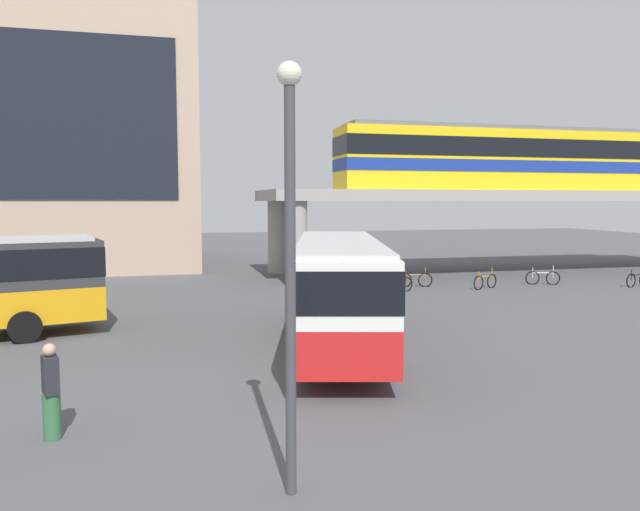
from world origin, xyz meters
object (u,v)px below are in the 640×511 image
at_px(train, 526,159).
at_px(pedestrian_at_kerb, 51,394).
at_px(bus_main, 338,280).
at_px(bicycle_brown, 415,280).
at_px(bicycle_orange, 485,282).
at_px(bicycle_silver, 543,278).
at_px(bicycle_black, 637,280).
at_px(bicycle_red, 397,285).

bearing_deg(train, pedestrian_at_kerb, -137.75).
relative_size(train, bus_main, 2.12).
distance_m(bus_main, bicycle_brown, 13.37).
xyz_separation_m(train, bicycle_orange, (-6.15, -6.21, -6.60)).
bearing_deg(bicycle_silver, bicycle_orange, -170.62).
bearing_deg(bicycle_silver, bus_main, -144.25).
distance_m(bicycle_orange, bicycle_black, 8.04).
distance_m(bicycle_red, bicycle_black, 12.71).
distance_m(bicycle_orange, pedestrian_at_kerb, 23.36).
distance_m(bicycle_silver, bicycle_brown, 6.90).
bearing_deg(train, bus_main, -136.43).
height_order(bicycle_orange, bicycle_black, same).
height_order(bus_main, bicycle_silver, bus_main).
bearing_deg(pedestrian_at_kerb, bicycle_black, 28.86).
bearing_deg(bus_main, bicycle_red, 59.22).
bearing_deg(bicycle_brown, bicycle_orange, -26.12).
distance_m(bus_main, pedestrian_at_kerb, 9.30).
bearing_deg(bicycle_red, bicycle_black, -6.02).
relative_size(train, bicycle_brown, 13.76).
relative_size(bicycle_silver, bicycle_brown, 0.98).
xyz_separation_m(bicycle_brown, pedestrian_at_kerb, (-14.46, -16.90, 0.49)).
distance_m(train, bicycle_brown, 12.31).
height_order(bicycle_orange, pedestrian_at_kerb, pedestrian_at_kerb).
distance_m(train, bicycle_orange, 10.95).
relative_size(bicycle_orange, pedestrian_at_kerb, 0.93).
bearing_deg(bicycle_silver, bicycle_brown, 172.30).
relative_size(bicycle_silver, pedestrian_at_kerb, 0.95).
xyz_separation_m(bus_main, bicycle_red, (5.72, 9.60, -1.63)).
bearing_deg(bicycle_orange, bicycle_brown, 153.88).
bearing_deg(train, bicycle_black, -76.57).
relative_size(bicycle_red, bicycle_black, 1.01).
bearing_deg(train, bicycle_red, -150.41).
height_order(bicycle_red, bicycle_black, same).
relative_size(train, bicycle_silver, 14.02).
bearing_deg(bicycle_red, bicycle_brown, 43.57).
distance_m(bicycle_black, pedestrian_at_kerb, 29.16).
bearing_deg(bicycle_red, pedestrian_at_kerb, -129.92).
distance_m(bus_main, bicycle_black, 20.20).
xyz_separation_m(bicycle_silver, bicycle_brown, (-6.84, 0.92, 0.00)).
bearing_deg(pedestrian_at_kerb, bus_main, 38.99).
bearing_deg(bicycle_silver, pedestrian_at_kerb, -143.13).
xyz_separation_m(train, bicycle_brown, (-9.28, -4.67, -6.60)).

